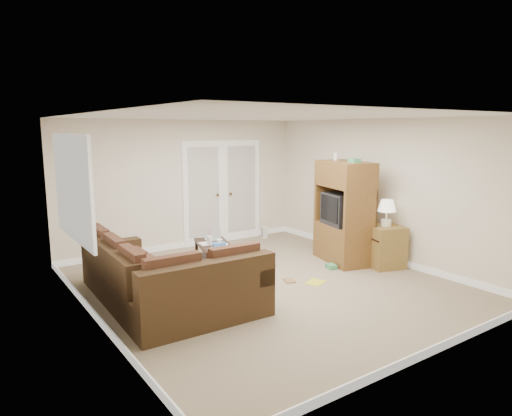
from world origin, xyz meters
TOP-DOWN VIEW (x-y plane):
  - floor at (0.00, 0.00)m, footprint 5.50×5.50m
  - ceiling at (0.00, 0.00)m, footprint 5.00×5.50m
  - wall_left at (-2.50, 0.00)m, footprint 0.02×5.50m
  - wall_right at (2.50, 0.00)m, footprint 0.02×5.50m
  - wall_back at (0.00, 2.75)m, footprint 5.00×0.02m
  - wall_front at (0.00, -2.75)m, footprint 5.00×0.02m
  - baseboards at (0.00, 0.00)m, footprint 5.00×5.50m
  - french_doors at (0.85, 2.71)m, footprint 1.80×0.05m
  - window_left at (-2.46, 1.00)m, footprint 0.05×1.92m
  - sectional_sofa at (-1.67, 0.08)m, footprint 1.79×2.68m
  - coffee_table at (-0.21, 1.21)m, footprint 0.78×1.12m
  - tv_armoire at (1.85, 0.26)m, footprint 0.87×1.22m
  - side_cabinet at (2.20, -0.39)m, footprint 0.68×0.68m
  - space_heater at (1.71, 2.45)m, footprint 0.11×0.10m
  - floor_magazine at (0.68, -0.34)m, footprint 0.38×0.34m
  - floor_greenbox at (1.37, 0.03)m, footprint 0.18×0.21m
  - floor_book at (0.32, -0.04)m, footprint 0.22×0.26m

SIDE VIEW (x-z plane):
  - floor at x=0.00m, z-range 0.00..0.00m
  - floor_magazine at x=0.68m, z-range 0.00..0.01m
  - floor_book at x=0.32m, z-range 0.00..0.02m
  - floor_greenbox at x=1.37m, z-range 0.00..0.07m
  - baseboards at x=0.00m, z-range 0.00..0.10m
  - space_heater at x=1.71m, z-range 0.00..0.27m
  - coffee_table at x=-0.21m, z-range -0.12..0.57m
  - sectional_sofa at x=-1.67m, z-range -0.09..0.73m
  - side_cabinet at x=2.20m, z-range -0.16..1.00m
  - tv_armoire at x=1.85m, z-range -0.06..1.85m
  - french_doors at x=0.85m, z-range -0.03..2.10m
  - wall_left at x=-2.50m, z-range 0.00..2.50m
  - wall_right at x=2.50m, z-range 0.00..2.50m
  - wall_back at x=0.00m, z-range 0.00..2.50m
  - wall_front at x=0.00m, z-range 0.00..2.50m
  - window_left at x=-2.46m, z-range 0.84..2.26m
  - ceiling at x=0.00m, z-range 2.49..2.51m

